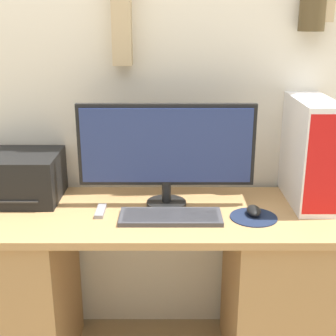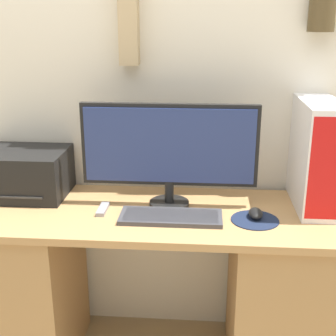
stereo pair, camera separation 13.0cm
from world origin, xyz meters
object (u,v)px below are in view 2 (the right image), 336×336
Objects in this scene: remote_control at (103,209)px; mouse at (256,213)px; computer_tower at (316,155)px; printer at (23,173)px; keyboard at (171,217)px; monitor at (169,148)px.

mouse is at bearing -2.33° from remote_control.
printer is (-1.25, 0.02, -0.12)m from computer_tower.
computer_tower is (0.58, 0.19, 0.21)m from keyboard.
monitor reaches higher than keyboard.
printer reaches higher than mouse.
remote_control is at bearing 168.15° from keyboard.
monitor is 0.67m from printer.
printer reaches higher than keyboard.
keyboard is 0.65m from computer_tower.
remote_control is (-0.27, -0.08, -0.24)m from monitor.
keyboard is 0.91× the size of computer_tower.
keyboard is at bearing -174.09° from mouse.
monitor is 7.73× the size of mouse.
mouse is (0.35, -0.11, -0.23)m from monitor.
computer_tower is (0.60, 0.04, -0.03)m from monitor.
monitor reaches higher than remote_control.
monitor is at bearing 162.57° from mouse.
mouse is 0.24× the size of printer.
printer is at bearing 162.39° from keyboard.
mouse is at bearing -10.09° from printer.
remote_control is at bearing -162.38° from monitor.
mouse is 0.21× the size of computer_tower.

